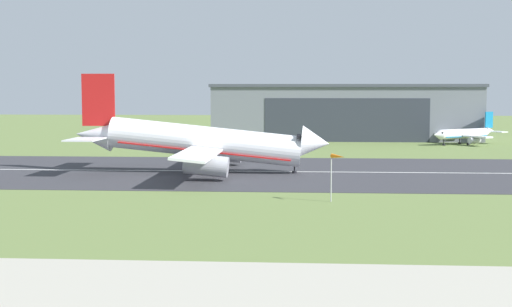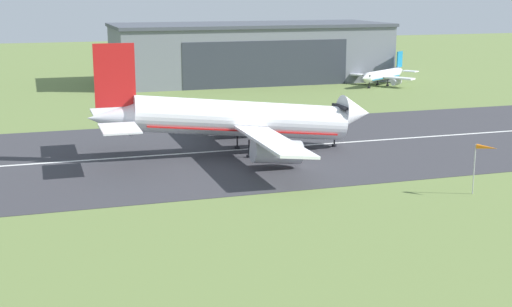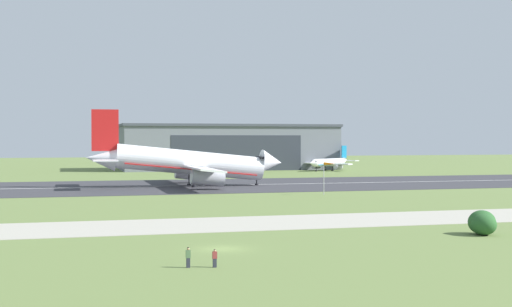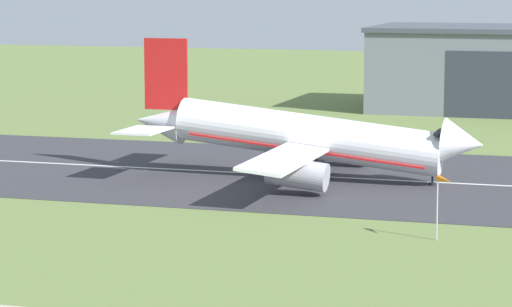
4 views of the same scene
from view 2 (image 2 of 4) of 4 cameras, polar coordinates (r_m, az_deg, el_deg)
ground_plane at (r=68.05m, az=-0.65°, el=-8.89°), size 633.51×633.51×0.00m
runway_strip at (r=112.89m, az=-7.85°, el=-0.16°), size 393.51×51.24×0.06m
runway_centreline at (r=112.88m, az=-7.85°, el=-0.14°), size 354.16×0.70×0.01m
hangar_building at (r=206.42m, az=-0.46°, el=8.12°), size 78.17×31.00×16.35m
airplane_landing at (r=112.35m, az=-1.35°, el=2.70°), size 46.50×48.42×17.81m
airplane_parked_west at (r=198.90m, az=10.14°, el=6.19°), size 21.88×19.26×8.71m
windsock_pole at (r=93.29m, az=17.88°, el=0.26°), size 2.05×2.36×6.54m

